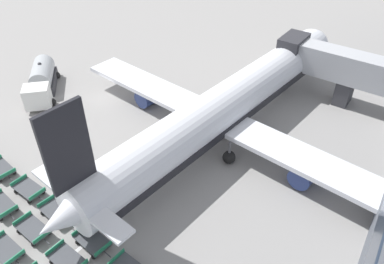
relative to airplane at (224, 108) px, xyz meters
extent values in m
plane|color=gray|center=(-14.81, -0.82, -3.17)|extent=(500.00, 500.00, 0.00)
cube|color=#B2B5BA|center=(8.49, 12.54, 1.23)|extent=(13.53, 3.22, 3.14)
cube|color=#2D2D33|center=(1.78, 12.86, 1.23)|extent=(2.58, 4.01, 3.77)
cube|color=#38383D|center=(8.49, 12.54, -1.76)|extent=(1.71, 2.42, 2.83)
cylinder|color=silver|center=(0.08, 0.55, 0.18)|extent=(9.07, 35.73, 4.24)
sphere|color=silver|center=(2.51, 18.13, 0.18)|extent=(4.03, 4.03, 4.03)
cone|color=silver|center=(-2.36, -17.02, 0.18)|extent=(4.69, 5.60, 4.03)
cube|color=black|center=(-2.25, -16.23, 5.31)|extent=(0.71, 3.19, 6.00)
cube|color=silver|center=(-2.26, -16.31, 0.82)|extent=(9.89, 2.77, 0.24)
cube|color=silver|center=(-0.12, -0.85, -0.77)|extent=(35.10, 8.36, 0.44)
cylinder|color=navy|center=(9.31, -1.75, -1.96)|extent=(2.49, 3.85, 2.01)
cylinder|color=navy|center=(-9.43, 0.84, -1.96)|extent=(2.49, 3.85, 2.01)
cube|color=black|center=(0.08, 0.55, -0.56)|extent=(8.67, 32.23, 0.76)
cylinder|color=#56565B|center=(1.59, 11.45, -1.72)|extent=(0.24, 0.24, 1.69)
sphere|color=black|center=(1.59, 11.45, -2.57)|extent=(1.22, 1.22, 1.22)
cylinder|color=#56565B|center=(2.58, -3.37, -1.72)|extent=(0.24, 0.24, 1.69)
sphere|color=black|center=(2.58, -3.37, -2.57)|extent=(1.22, 1.22, 1.22)
cylinder|color=#56565B|center=(-3.40, -2.55, -1.72)|extent=(0.24, 0.24, 1.69)
sphere|color=black|center=(-3.40, -2.55, -2.57)|extent=(1.22, 1.22, 1.22)
cube|color=white|center=(-19.25, -6.81, -1.60)|extent=(3.46, 3.45, 2.34)
cube|color=#333338|center=(-22.76, -3.25, -2.60)|extent=(5.85, 5.87, 1.14)
cylinder|color=#ADB2B7|center=(-22.76, -3.25, -1.45)|extent=(5.48, 5.51, 2.44)
sphere|color=#333338|center=(-22.76, -3.25, -0.22)|extent=(0.44, 0.44, 0.44)
sphere|color=black|center=(-20.36, -7.49, -2.72)|extent=(0.90, 0.90, 0.90)
sphere|color=black|center=(-18.55, -5.70, -2.72)|extent=(0.90, 0.90, 0.90)
sphere|color=black|center=(-24.83, -2.97, -2.72)|extent=(0.90, 0.90, 0.90)
sphere|color=black|center=(-23.02, -1.18, -2.72)|extent=(0.90, 0.90, 0.90)
cube|color=#424449|center=(-6.02, -20.60, -2.62)|extent=(2.84, 1.78, 0.10)
cube|color=#237F56|center=(-4.71, -20.72, -2.41)|extent=(0.22, 1.54, 0.32)
cube|color=#333338|center=(-4.32, -20.75, -2.74)|extent=(0.70, 0.12, 0.06)
sphere|color=black|center=(-5.01, -20.03, -2.99)|extent=(0.36, 0.36, 0.36)
sphere|color=black|center=(-6.90, -19.86, -2.99)|extent=(0.36, 0.36, 0.36)
cube|color=#424449|center=(-9.93, -18.17, -2.62)|extent=(2.91, 1.92, 0.10)
cube|color=#237F56|center=(-8.63, -18.37, -2.41)|extent=(0.30, 1.53, 0.32)
cube|color=#333338|center=(-8.24, -18.42, -2.74)|extent=(0.70, 0.16, 0.06)
sphere|color=black|center=(-9.08, -18.96, -2.99)|extent=(0.36, 0.36, 0.36)
sphere|color=black|center=(-8.89, -17.67, -2.99)|extent=(0.36, 0.36, 0.36)
sphere|color=black|center=(-10.77, -17.39, -2.99)|extent=(0.36, 0.36, 0.36)
cube|color=#424449|center=(-5.88, -18.35, -2.62)|extent=(2.85, 1.79, 0.10)
cube|color=#237F56|center=(-4.57, -18.48, -2.41)|extent=(0.23, 1.54, 0.32)
cube|color=#237F56|center=(-7.19, -18.23, -2.41)|extent=(0.23, 1.54, 0.32)
cube|color=#333338|center=(-4.18, -18.52, -2.74)|extent=(0.70, 0.13, 0.06)
sphere|color=black|center=(-5.00, -19.10, -2.99)|extent=(0.36, 0.36, 0.36)
sphere|color=black|center=(-4.87, -17.80, -2.99)|extent=(0.36, 0.36, 0.36)
sphere|color=black|center=(-6.89, -18.91, -2.99)|extent=(0.36, 0.36, 0.36)
sphere|color=black|center=(-6.76, -17.61, -2.99)|extent=(0.36, 0.36, 0.36)
cube|color=#424449|center=(-1.75, -18.78, -2.62)|extent=(2.84, 1.77, 0.10)
cube|color=#237F56|center=(-3.06, -18.66, -2.41)|extent=(0.22, 1.54, 0.32)
sphere|color=black|center=(-0.74, -18.21, -2.99)|extent=(0.36, 0.36, 0.36)
sphere|color=black|center=(-2.75, -19.34, -2.99)|extent=(0.36, 0.36, 0.36)
sphere|color=black|center=(-2.64, -18.04, -2.99)|extent=(0.36, 0.36, 0.36)
cube|color=#424449|center=(-13.69, -15.57, -2.62)|extent=(2.92, 1.95, 0.10)
cube|color=#237F56|center=(-12.39, -15.78, -2.41)|extent=(0.32, 1.53, 0.32)
cube|color=#333338|center=(-12.01, -15.84, -2.74)|extent=(0.70, 0.17, 0.06)
sphere|color=black|center=(-12.86, -16.37, -2.99)|extent=(0.36, 0.36, 0.36)
sphere|color=black|center=(-12.65, -15.08, -2.99)|extent=(0.36, 0.36, 0.36)
sphere|color=black|center=(-14.53, -14.78, -2.99)|extent=(0.36, 0.36, 0.36)
cube|color=#424449|center=(-9.58, -15.85, -2.62)|extent=(2.81, 1.72, 0.10)
cube|color=#237F56|center=(-8.27, -15.94, -2.41)|extent=(0.19, 1.54, 0.32)
cube|color=#237F56|center=(-10.89, -15.76, -2.41)|extent=(0.19, 1.54, 0.32)
cube|color=#333338|center=(-7.88, -15.97, -2.74)|extent=(0.70, 0.11, 0.06)
sphere|color=black|center=(-8.68, -16.57, -2.99)|extent=(0.36, 0.36, 0.36)
sphere|color=black|center=(-8.59, -15.27, -2.99)|extent=(0.36, 0.36, 0.36)
sphere|color=black|center=(-10.57, -16.43, -2.99)|extent=(0.36, 0.36, 0.36)
sphere|color=black|center=(-10.48, -15.13, -2.99)|extent=(0.36, 0.36, 0.36)
cube|color=#424449|center=(-5.77, -16.28, -2.62)|extent=(2.92, 1.94, 0.10)
cube|color=#237F56|center=(-4.47, -16.48, -2.41)|extent=(0.32, 1.53, 0.32)
cube|color=#237F56|center=(-7.07, -16.07, -2.41)|extent=(0.32, 1.53, 0.32)
cube|color=#333338|center=(-4.09, -16.55, -2.74)|extent=(0.70, 0.17, 0.06)
sphere|color=black|center=(-4.94, -17.07, -2.99)|extent=(0.36, 0.36, 0.36)
sphere|color=black|center=(-4.73, -15.78, -2.99)|extent=(0.36, 0.36, 0.36)
sphere|color=black|center=(-6.81, -16.78, -2.99)|extent=(0.36, 0.36, 0.36)
sphere|color=black|center=(-6.61, -15.49, -2.99)|extent=(0.36, 0.36, 0.36)
cube|color=#424449|center=(-1.42, -16.70, -2.62)|extent=(2.90, 1.89, 0.10)
cube|color=#237F56|center=(-0.12, -16.88, -2.41)|extent=(0.29, 1.53, 0.32)
cube|color=#237F56|center=(-2.73, -16.52, -2.41)|extent=(0.29, 1.53, 0.32)
cube|color=#333338|center=(0.27, -16.93, -2.74)|extent=(0.70, 0.15, 0.06)
sphere|color=black|center=(-0.57, -17.47, -2.99)|extent=(0.36, 0.36, 0.36)
sphere|color=black|center=(-0.40, -16.18, -2.99)|extent=(0.36, 0.36, 0.36)
sphere|color=black|center=(-2.45, -17.22, -2.99)|extent=(0.36, 0.36, 0.36)
sphere|color=black|center=(-2.28, -15.92, -2.99)|extent=(0.36, 0.36, 0.36)
cube|color=#237F56|center=(1.10, -16.92, -2.41)|extent=(0.22, 1.54, 0.32)
sphere|color=black|center=(1.52, -16.31, -2.99)|extent=(0.36, 0.36, 0.36)
cube|color=white|center=(-0.77, -8.32, -3.17)|extent=(5.38, 36.77, 0.01)
camera|label=1|loc=(13.70, -26.85, 19.91)|focal=35.00mm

